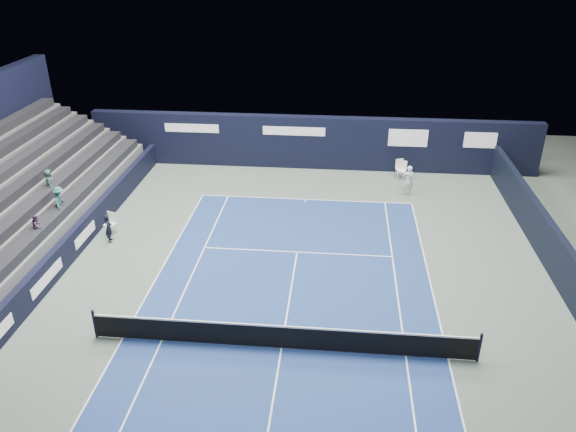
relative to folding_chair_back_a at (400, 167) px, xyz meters
name	(u,v)px	position (x,y,z in m)	size (l,w,h in m)	color
ground	(287,313)	(-5.13, -13.54, -0.59)	(48.00, 48.00, 0.00)	#4E5D53
court_surface	(281,348)	(-5.13, -15.54, -0.58)	(10.97, 23.77, 0.01)	navy
enclosure_wall_right	(553,251)	(5.37, -9.54, 0.31)	(0.30, 22.00, 1.80)	black
folding_chair_back_a	(400,167)	(0.00, 0.00, 0.00)	(0.57, 0.56, 1.03)	white
folding_chair_back_b	(402,168)	(0.11, -0.25, 0.00)	(0.57, 0.56, 1.03)	white
line_judge_chair	(111,222)	(-13.83, -8.19, 0.00)	(0.57, 0.56, 1.03)	white
line_judge	(109,228)	(-13.61, -8.96, 0.08)	(0.49, 0.32, 1.34)	black
court_markings	(281,348)	(-5.13, -15.54, -0.58)	(11.03, 23.83, 0.00)	white
tennis_net	(281,336)	(-5.13, -15.54, -0.08)	(12.90, 0.10, 1.10)	black
back_sponsor_wall	(311,142)	(-5.12, 0.96, 0.97)	(26.00, 0.63, 3.10)	black
side_barrier_left	(81,235)	(-14.63, -9.57, 0.01)	(0.33, 22.00, 1.20)	black
spectator_stand	(5,194)	(-18.40, -8.55, 1.37)	(6.00, 18.00, 6.40)	#535356
tennis_player	(408,180)	(0.22, -2.42, 0.22)	(0.63, 0.84, 1.60)	white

